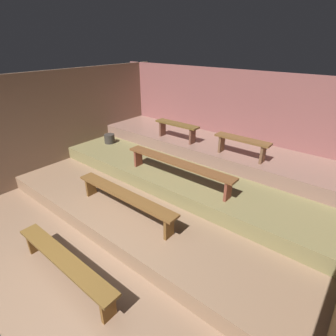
% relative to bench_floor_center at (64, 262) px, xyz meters
% --- Properties ---
extents(ground, '(6.95, 6.09, 0.08)m').
position_rel_bench_floor_center_xyz_m(ground, '(-0.09, 2.11, -0.37)').
color(ground, '#87674F').
extents(wall_back, '(6.95, 0.06, 2.44)m').
position_rel_bench_floor_center_xyz_m(wall_back, '(-0.09, 4.79, 0.89)').
color(wall_back, '#8C514E').
rests_on(wall_back, ground).
extents(wall_left, '(0.06, 6.09, 2.44)m').
position_rel_bench_floor_center_xyz_m(wall_left, '(-3.20, 2.11, 0.89)').
color(wall_left, '#7D604C').
rests_on(wall_left, ground).
extents(platform_lower, '(6.15, 4.06, 0.28)m').
position_rel_bench_floor_center_xyz_m(platform_lower, '(-0.09, 2.73, -0.19)').
color(platform_lower, '#8A6A50').
rests_on(platform_lower, ground).
extents(platform_middle, '(6.15, 2.68, 0.28)m').
position_rel_bench_floor_center_xyz_m(platform_middle, '(-0.09, 3.42, 0.09)').
color(platform_middle, olive).
rests_on(platform_middle, platform_lower).
extents(platform_upper, '(6.15, 1.38, 0.28)m').
position_rel_bench_floor_center_xyz_m(platform_upper, '(-0.09, 4.07, 0.38)').
color(platform_upper, '#896557').
rests_on(platform_upper, platform_middle).
extents(bench_floor_center, '(2.05, 0.25, 0.41)m').
position_rel_bench_floor_center_xyz_m(bench_floor_center, '(0.00, 0.00, 0.00)').
color(bench_floor_center, brown).
rests_on(bench_floor_center, ground).
extents(bench_lower_center, '(2.21, 0.25, 0.41)m').
position_rel_bench_floor_center_xyz_m(bench_lower_center, '(-0.24, 1.35, 0.29)').
color(bench_lower_center, brown).
rests_on(bench_lower_center, platform_lower).
extents(bench_middle_center, '(2.39, 0.25, 0.41)m').
position_rel_bench_floor_center_xyz_m(bench_middle_center, '(0.05, 2.47, 0.57)').
color(bench_middle_center, brown).
rests_on(bench_middle_center, platform_middle).
extents(bench_upper_left, '(1.15, 0.25, 0.41)m').
position_rel_bench_floor_center_xyz_m(bench_upper_left, '(-0.93, 3.70, 0.83)').
color(bench_upper_left, brown).
rests_on(bench_upper_left, platform_upper).
extents(bench_upper_right, '(1.15, 0.25, 0.41)m').
position_rel_bench_floor_center_xyz_m(bench_upper_right, '(0.75, 3.70, 0.83)').
color(bench_upper_right, brown).
rests_on(bench_upper_right, platform_upper).
extents(pail_middle, '(0.27, 0.27, 0.24)m').
position_rel_bench_floor_center_xyz_m(pail_middle, '(-2.62, 2.98, 0.35)').
color(pail_middle, '#332D28').
rests_on(pail_middle, platform_middle).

